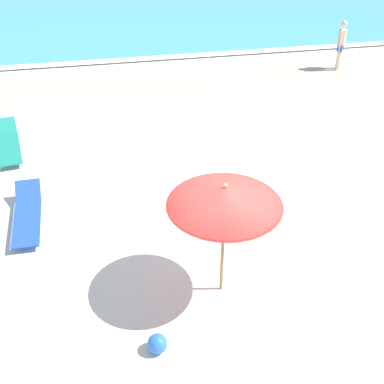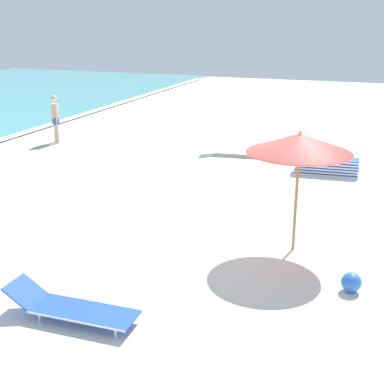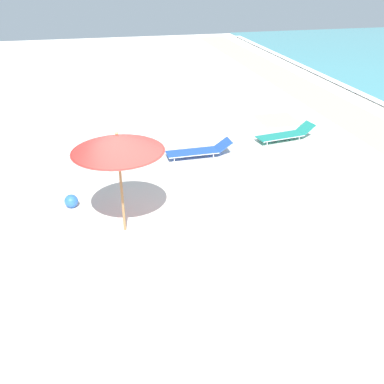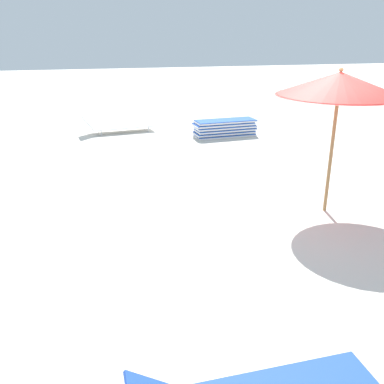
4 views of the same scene
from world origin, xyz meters
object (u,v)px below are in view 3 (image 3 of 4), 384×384
object	(u,v)px
beach_umbrella	(117,143)
beach_ball	(71,201)
sun_lounger_under_umbrella	(199,151)
sun_lounger_beside_umbrella	(285,134)

from	to	relation	value
beach_umbrella	beach_ball	size ratio (longest dim) A/B	7.03
sun_lounger_under_umbrella	sun_lounger_beside_umbrella	distance (m)	3.44
sun_lounger_under_umbrella	sun_lounger_beside_umbrella	bearing A→B (deg)	100.92
beach_umbrella	sun_lounger_beside_umbrella	size ratio (longest dim) A/B	1.11
sun_lounger_under_umbrella	beach_ball	xyz separation A→B (m)	(2.43, -4.01, -0.03)
sun_lounger_under_umbrella	sun_lounger_beside_umbrella	world-z (taller)	sun_lounger_beside_umbrella
sun_lounger_under_umbrella	beach_ball	world-z (taller)	sun_lounger_under_umbrella
sun_lounger_under_umbrella	sun_lounger_beside_umbrella	size ratio (longest dim) A/B	0.97
sun_lounger_beside_umbrella	beach_ball	size ratio (longest dim) A/B	6.32
beach_umbrella	sun_lounger_beside_umbrella	world-z (taller)	beach_umbrella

